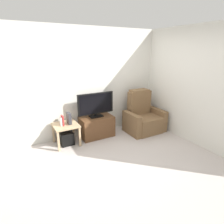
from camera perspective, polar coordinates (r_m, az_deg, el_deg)
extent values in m
plane|color=#BCB2AD|center=(4.14, -0.03, -11.79)|extent=(6.40, 6.40, 0.00)
cube|color=silver|center=(4.66, -6.87, 8.64)|extent=(6.40, 0.06, 2.60)
cube|color=silver|center=(4.84, 20.01, 8.03)|extent=(0.06, 4.48, 2.60)
cube|color=brown|center=(4.71, -4.67, -4.44)|extent=(0.81, 0.47, 0.52)
cube|color=black|center=(4.48, -3.52, -4.21)|extent=(0.75, 0.02, 0.02)
cube|color=black|center=(4.51, -3.80, -3.58)|extent=(0.34, 0.11, 0.04)
cube|color=black|center=(4.63, -4.86, -1.25)|extent=(0.32, 0.20, 0.03)
cube|color=black|center=(4.61, -4.88, -0.78)|extent=(0.06, 0.04, 0.05)
cube|color=black|center=(4.53, -4.97, 2.61)|extent=(0.91, 0.05, 0.52)
cube|color=black|center=(4.50, -4.84, 2.53)|extent=(0.84, 0.01, 0.46)
cube|color=brown|center=(5.07, 9.86, -3.53)|extent=(0.70, 0.72, 0.42)
cube|color=brown|center=(5.10, 8.29, 2.87)|extent=(0.64, 0.20, 0.62)
cube|color=brown|center=(5.06, 8.29, 5.65)|extent=(0.50, 0.26, 0.20)
cube|color=brown|center=(4.81, 5.98, -3.70)|extent=(0.14, 0.68, 0.56)
cube|color=brown|center=(5.31, 13.45, -1.96)|extent=(0.14, 0.68, 0.56)
cube|color=tan|center=(4.35, -13.95, -3.92)|extent=(0.54, 0.54, 0.04)
cube|color=tan|center=(4.19, -15.96, -8.66)|extent=(0.04, 0.04, 0.45)
cube|color=tan|center=(4.30, -9.76, -7.45)|extent=(0.04, 0.04, 0.45)
cube|color=tan|center=(4.61, -17.38, -6.21)|extent=(0.04, 0.04, 0.45)
cube|color=tan|center=(4.71, -11.73, -5.18)|extent=(0.04, 0.04, 0.45)
cube|color=black|center=(4.48, -13.63, -7.73)|extent=(0.29, 0.29, 0.29)
cube|color=white|center=(4.27, -15.28, -2.82)|extent=(0.03, 0.11, 0.19)
cube|color=red|center=(4.27, -14.80, -2.50)|extent=(0.03, 0.13, 0.23)
cube|color=#333338|center=(4.33, -12.99, -1.86)|extent=(0.07, 0.20, 0.26)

